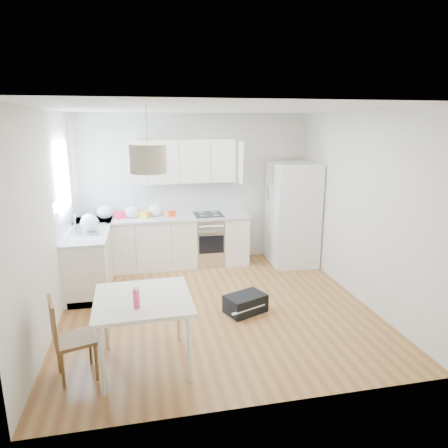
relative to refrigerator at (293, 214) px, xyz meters
name	(u,v)px	position (x,y,z in m)	size (l,w,h in m)	color
floor	(216,306)	(-1.72, -1.55, -0.92)	(4.20, 4.20, 0.00)	brown
ceiling	(215,108)	(-1.72, -1.55, 1.78)	(4.20, 4.20, 0.00)	white
wall_back	(195,189)	(-1.72, 0.55, 0.43)	(4.20, 4.20, 0.00)	beige
wall_left	(48,221)	(-3.82, -1.55, 0.43)	(4.20, 4.20, 0.00)	beige
wall_right	(359,207)	(0.38, -1.55, 0.43)	(4.20, 4.20, 0.00)	beige
window_glassblock	(63,177)	(-3.81, -0.40, 0.83)	(0.02, 1.00, 1.00)	#BFE0F9
cabinets_back	(165,243)	(-2.32, 0.25, -0.48)	(3.00, 0.60, 0.88)	white
cabinets_left	(91,258)	(-3.52, -0.35, -0.48)	(0.60, 1.80, 0.88)	white
counter_back	(164,218)	(-2.32, 0.25, -0.02)	(3.02, 0.64, 0.04)	silver
counter_left	(88,230)	(-3.52, -0.35, -0.02)	(0.64, 1.82, 0.04)	silver
backsplash_back	(162,198)	(-2.32, 0.54, 0.29)	(3.00, 0.01, 0.58)	white
backsplash_left	(67,212)	(-3.81, -0.35, 0.29)	(0.01, 1.80, 0.58)	white
upper_cabinets	(187,161)	(-1.87, 0.39, 0.95)	(1.70, 0.32, 0.75)	white
range_oven	(209,240)	(-1.52, 0.25, -0.48)	(0.50, 0.61, 0.88)	silver
sink	(88,230)	(-3.52, -0.40, -0.01)	(0.50, 0.80, 0.16)	silver
refrigerator	(293,214)	(0.00, 0.00, 0.00)	(0.88, 0.92, 1.85)	white
dining_table	(143,305)	(-2.72, -2.77, -0.23)	(1.01, 1.01, 0.77)	beige
dining_chair	(75,338)	(-3.40, -2.85, -0.48)	(0.37, 0.37, 0.88)	#4A2F16
drink_bottle	(136,297)	(-2.78, -2.99, -0.04)	(0.06, 0.06, 0.22)	#DB3C6E
gym_bag	(245,303)	(-1.36, -1.80, -0.80)	(0.54, 0.35, 0.25)	black
pendant_lamp	(148,159)	(-2.59, -2.65, 1.26)	(0.36, 0.36, 0.28)	beige
grocery_bag_a	(104,212)	(-3.32, 0.31, 0.12)	(0.27, 0.23, 0.24)	white
grocery_bag_b	(132,212)	(-2.86, 0.28, 0.10)	(0.23, 0.20, 0.21)	white
grocery_bag_c	(155,210)	(-2.46, 0.34, 0.11)	(0.24, 0.20, 0.22)	white
grocery_bag_d	(89,220)	(-3.53, -0.16, 0.10)	(0.23, 0.19, 0.20)	white
grocery_bag_e	(90,223)	(-3.47, -0.50, 0.12)	(0.28, 0.24, 0.25)	white
snack_orange	(171,214)	(-2.19, 0.25, 0.05)	(0.15, 0.09, 0.10)	#E04C13
snack_yellow	(144,215)	(-2.66, 0.25, 0.05)	(0.16, 0.10, 0.11)	#F5AB26
snack_red	(120,215)	(-3.06, 0.29, 0.06)	(0.18, 0.11, 0.12)	red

